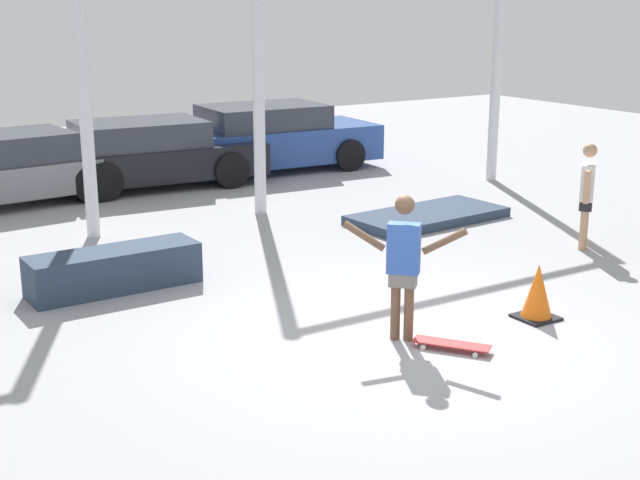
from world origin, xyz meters
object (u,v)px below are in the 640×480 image
at_px(skateboard, 452,344).
at_px(skateboarder, 403,259).
at_px(parked_car_grey, 6,170).
at_px(parked_car_blue, 269,138).
at_px(bystander, 587,192).
at_px(traffic_cone, 538,292).
at_px(parked_car_black, 147,154).
at_px(grind_box, 114,270).
at_px(manual_pad, 427,216).

bearing_deg(skateboard, skateboarder, 171.47).
height_order(parked_car_grey, parked_car_blue, parked_car_blue).
distance_m(skateboarder, bystander, 4.69).
bearing_deg(skateboarder, traffic_cone, 36.18).
relative_size(skateboarder, skateboard, 2.04).
xyz_separation_m(parked_car_black, bystander, (3.76, -7.58, 0.22)).
bearing_deg(grind_box, parked_car_blue, 47.06).
relative_size(skateboarder, parked_car_black, 0.36).
bearing_deg(parked_car_blue, parked_car_grey, -173.08).
height_order(skateboarder, traffic_cone, skateboarder).
xyz_separation_m(manual_pad, bystander, (0.89, -2.52, 0.78)).
xyz_separation_m(grind_box, parked_car_blue, (5.57, 5.99, 0.42)).
height_order(parked_car_grey, traffic_cone, parked_car_grey).
height_order(skateboard, traffic_cone, traffic_cone).
relative_size(bystander, traffic_cone, 2.38).
relative_size(parked_car_grey, traffic_cone, 7.13).
bearing_deg(manual_pad, parked_car_black, 119.64).
bearing_deg(traffic_cone, parked_car_black, 96.23).
distance_m(skateboarder, parked_car_grey, 9.16).
relative_size(manual_pad, bystander, 1.70).
height_order(manual_pad, traffic_cone, traffic_cone).
height_order(grind_box, parked_car_black, parked_car_black).
relative_size(skateboard, grind_box, 0.37).
distance_m(parked_car_blue, traffic_cone, 9.78).
xyz_separation_m(skateboard, bystander, (4.19, 1.98, 0.79)).
distance_m(manual_pad, parked_car_black, 5.85).
height_order(skateboard, parked_car_black, parked_car_black).
xyz_separation_m(skateboard, grind_box, (-2.30, 3.82, 0.20)).
bearing_deg(manual_pad, traffic_cone, -113.40).
relative_size(grind_box, traffic_cone, 3.28).
distance_m(grind_box, bystander, 6.77).
height_order(parked_car_blue, traffic_cone, parked_car_blue).
bearing_deg(traffic_cone, skateboard, -171.79).
height_order(bystander, traffic_cone, bystander).
relative_size(manual_pad, parked_car_blue, 0.58).
xyz_separation_m(parked_car_black, traffic_cone, (1.02, -9.36, -0.32)).
xyz_separation_m(skateboard, parked_car_black, (0.42, 9.56, 0.57)).
distance_m(parked_car_grey, bystander, 9.87).
relative_size(parked_car_black, bystander, 2.86).
bearing_deg(manual_pad, grind_box, -173.03).
relative_size(skateboard, bystander, 0.50).
bearing_deg(traffic_cone, bystander, 32.86).
bearing_deg(parked_car_black, parked_car_grey, -173.33).
bearing_deg(traffic_cone, manual_pad, 66.60).
distance_m(parked_car_black, bystander, 8.47).
bearing_deg(parked_car_grey, bystander, -54.20).
relative_size(skateboarder, traffic_cone, 2.45).
xyz_separation_m(skateboard, parked_car_grey, (-2.26, 9.46, 0.56)).
bearing_deg(skateboard, grind_box, 175.34).
bearing_deg(manual_pad, parked_car_blue, 90.34).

